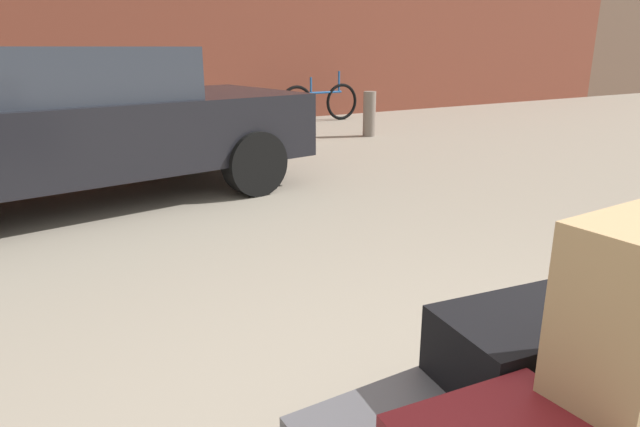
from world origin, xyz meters
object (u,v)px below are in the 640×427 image
(parked_car, at_px, (66,122))
(bicycle_leaning, at_px, (320,102))
(suitcase_black_front_left, at_px, (524,348))
(suitcase_tan_rear_left, at_px, (631,348))
(bollard_kerb_near, at_px, (305,119))

(parked_car, height_order, bicycle_leaning, parked_car)
(parked_car, bearing_deg, suitcase_black_front_left, -79.21)
(suitcase_black_front_left, bearing_deg, parked_car, 108.52)
(suitcase_tan_rear_left, height_order, bicycle_leaning, suitcase_tan_rear_left)
(parked_car, height_order, bollard_kerb_near, parked_car)
(suitcase_black_front_left, distance_m, bicycle_leaning, 9.28)
(parked_car, relative_size, bollard_kerb_near, 6.20)
(suitcase_black_front_left, relative_size, bollard_kerb_near, 0.76)
(suitcase_tan_rear_left, xyz_separation_m, bicycle_leaning, (4.22, 8.69, -0.31))
(suitcase_tan_rear_left, relative_size, bicycle_leaning, 0.39)
(suitcase_black_front_left, xyz_separation_m, suitcase_tan_rear_left, (-0.09, -0.38, 0.22))
(suitcase_black_front_left, relative_size, parked_car, 0.12)
(suitcase_black_front_left, distance_m, suitcase_tan_rear_left, 0.45)
(suitcase_tan_rear_left, distance_m, bollard_kerb_near, 7.24)
(suitcase_black_front_left, xyz_separation_m, bicycle_leaning, (4.13, 8.31, -0.09))
(bollard_kerb_near, bearing_deg, parked_car, -152.42)
(bicycle_leaning, bearing_deg, suitcase_black_front_left, -116.44)
(suitcase_tan_rear_left, xyz_separation_m, parked_car, (-0.76, 4.85, 0.08))
(suitcase_black_front_left, xyz_separation_m, bollard_kerb_near, (2.68, 6.31, -0.10))
(suitcase_black_front_left, relative_size, bicycle_leaning, 0.31)
(suitcase_black_front_left, height_order, bicycle_leaning, bicycle_leaning)
(suitcase_black_front_left, distance_m, bollard_kerb_near, 6.86)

